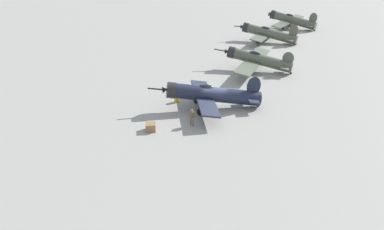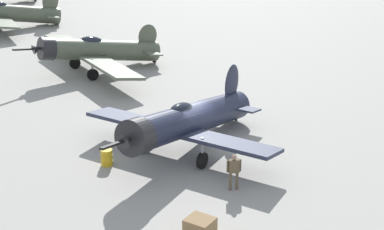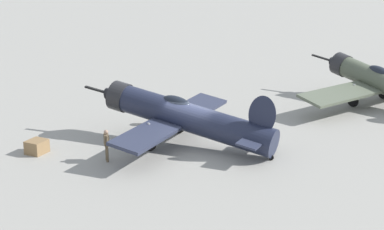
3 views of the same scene
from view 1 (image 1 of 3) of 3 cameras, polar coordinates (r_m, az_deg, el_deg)
name	(u,v)px [view 1 (image 1 of 3)]	position (r m, az deg, el deg)	size (l,w,h in m)	color
ground_plane	(215,109)	(45.56, 3.09, 0.86)	(400.00, 400.00, 0.00)	gray
airplane_foreground	(211,94)	(44.89, 2.50, 2.77)	(10.55, 11.87, 3.51)	#1E2338
airplane_mid_apron	(257,59)	(58.46, 8.64, 7.34)	(13.15, 10.67, 3.06)	#4C5442
airplane_far_line	(268,33)	(74.70, 10.03, 10.67)	(10.13, 10.78, 3.43)	#4C5442
airplane_outer_stand	(291,20)	(86.82, 13.07, 12.22)	(12.80, 9.33, 3.47)	#4C5442
ground_crew_mechanic	(192,116)	(41.15, 0.00, -0.09)	(0.47, 0.54, 1.70)	brown
equipment_crate	(151,127)	(40.55, -5.53, -1.61)	(1.17, 1.09, 0.72)	olive
fuel_drum	(177,99)	(47.17, -2.04, 2.20)	(0.60, 0.60, 0.80)	gold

